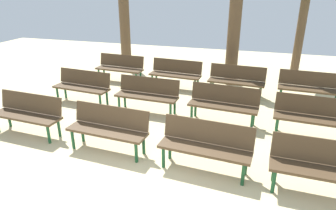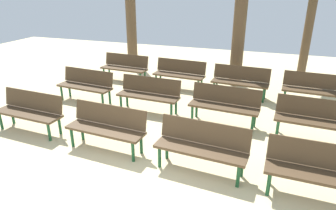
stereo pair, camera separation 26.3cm
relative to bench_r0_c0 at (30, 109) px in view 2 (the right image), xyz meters
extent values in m
cube|color=#4C3823|center=(0.00, -0.08, -0.07)|extent=(1.62, 0.54, 0.05)
cube|color=#4C3823|center=(0.01, 0.12, 0.17)|extent=(1.60, 0.22, 0.40)
cylinder|color=#194C28|center=(-0.71, -0.19, -0.30)|extent=(0.06, 0.06, 0.40)
cylinder|color=#194C28|center=(0.68, -0.28, -0.30)|extent=(0.06, 0.06, 0.40)
cylinder|color=#194C28|center=(-0.69, 0.13, -0.30)|extent=(0.06, 0.06, 0.40)
cylinder|color=#194C28|center=(0.70, 0.04, -0.30)|extent=(0.06, 0.06, 0.40)
cube|color=#4C3823|center=(1.99, -0.21, -0.07)|extent=(1.63, 0.55, 0.05)
cube|color=#4C3823|center=(2.01, -0.01, 0.17)|extent=(1.60, 0.23, 0.40)
cylinder|color=#194C28|center=(1.28, -0.32, -0.30)|extent=(0.06, 0.06, 0.40)
cylinder|color=#194C28|center=(2.68, -0.42, -0.30)|extent=(0.06, 0.06, 0.40)
cylinder|color=#194C28|center=(1.31, 0.00, -0.30)|extent=(0.06, 0.06, 0.40)
cylinder|color=#194C28|center=(2.70, -0.10, -0.30)|extent=(0.06, 0.06, 0.40)
cube|color=#4C3823|center=(3.92, -0.33, -0.07)|extent=(1.63, 0.57, 0.05)
cube|color=#4C3823|center=(3.93, -0.13, 0.17)|extent=(1.60, 0.25, 0.40)
cylinder|color=#194C28|center=(3.21, -0.43, -0.30)|extent=(0.06, 0.06, 0.40)
cylinder|color=#194C28|center=(4.60, -0.55, -0.30)|extent=(0.06, 0.06, 0.40)
cylinder|color=#194C28|center=(3.23, -0.11, -0.30)|extent=(0.06, 0.06, 0.40)
cylinder|color=#194C28|center=(4.63, -0.23, -0.30)|extent=(0.06, 0.06, 0.40)
cube|color=#4C3823|center=(5.78, -0.47, -0.07)|extent=(1.62, 0.50, 0.05)
cube|color=#4C3823|center=(5.79, -0.27, 0.17)|extent=(1.60, 0.18, 0.40)
cylinder|color=#194C28|center=(5.07, -0.60, -0.30)|extent=(0.06, 0.06, 0.40)
cylinder|color=#194C28|center=(5.08, -0.28, -0.30)|extent=(0.06, 0.06, 0.40)
cube|color=#4C3823|center=(0.11, 1.90, -0.07)|extent=(1.63, 0.58, 0.05)
cube|color=#4C3823|center=(0.13, 2.10, 0.17)|extent=(1.60, 0.27, 0.40)
cylinder|color=#194C28|center=(-0.60, 1.80, -0.30)|extent=(0.06, 0.06, 0.40)
cylinder|color=#194C28|center=(0.80, 1.68, -0.30)|extent=(0.06, 0.06, 0.40)
cylinder|color=#194C28|center=(-0.57, 2.12, -0.30)|extent=(0.06, 0.06, 0.40)
cylinder|color=#194C28|center=(0.82, 2.00, -0.30)|extent=(0.06, 0.06, 0.40)
cube|color=#4C3823|center=(2.05, 1.80, -0.07)|extent=(1.62, 0.51, 0.05)
cube|color=#4C3823|center=(2.06, 2.00, 0.17)|extent=(1.60, 0.20, 0.40)
cylinder|color=#194C28|center=(1.34, 1.67, -0.30)|extent=(0.06, 0.06, 0.40)
cylinder|color=#194C28|center=(2.74, 1.61, -0.30)|extent=(0.06, 0.06, 0.40)
cylinder|color=#194C28|center=(1.35, 1.99, -0.30)|extent=(0.06, 0.06, 0.40)
cylinder|color=#194C28|center=(2.75, 1.93, -0.30)|extent=(0.06, 0.06, 0.40)
cube|color=#4C3823|center=(3.97, 1.71, -0.07)|extent=(1.63, 0.57, 0.05)
cube|color=#4C3823|center=(3.99, 1.91, 0.17)|extent=(1.60, 0.25, 0.40)
cylinder|color=#194C28|center=(3.26, 1.61, -0.30)|extent=(0.06, 0.06, 0.40)
cylinder|color=#194C28|center=(4.66, 1.50, -0.30)|extent=(0.06, 0.06, 0.40)
cylinder|color=#194C28|center=(3.29, 1.93, -0.30)|extent=(0.06, 0.06, 0.40)
cylinder|color=#194C28|center=(4.68, 1.82, -0.30)|extent=(0.06, 0.06, 0.40)
cube|color=#4C3823|center=(5.89, 1.53, -0.07)|extent=(1.63, 0.54, 0.05)
cube|color=#4C3823|center=(5.90, 1.73, 0.17)|extent=(1.60, 0.23, 0.40)
cylinder|color=#194C28|center=(5.18, 1.42, -0.30)|extent=(0.06, 0.06, 0.40)
cylinder|color=#194C28|center=(5.20, 1.74, -0.30)|extent=(0.06, 0.06, 0.40)
cube|color=#4C3823|center=(0.27, 3.96, -0.07)|extent=(1.63, 0.55, 0.05)
cube|color=#4C3823|center=(0.28, 4.16, 0.17)|extent=(1.60, 0.23, 0.40)
cylinder|color=#194C28|center=(-0.44, 3.85, -0.30)|extent=(0.06, 0.06, 0.40)
cylinder|color=#194C28|center=(0.96, 3.75, -0.30)|extent=(0.06, 0.06, 0.40)
cylinder|color=#194C28|center=(-0.42, 4.17, -0.30)|extent=(0.06, 0.06, 0.40)
cylinder|color=#194C28|center=(0.98, 4.07, -0.30)|extent=(0.06, 0.06, 0.40)
cube|color=#4C3823|center=(2.23, 3.83, -0.07)|extent=(1.63, 0.57, 0.05)
cube|color=#4C3823|center=(2.24, 4.02, 0.17)|extent=(1.60, 0.25, 0.40)
cylinder|color=#194C28|center=(1.52, 3.72, -0.30)|extent=(0.06, 0.06, 0.40)
cylinder|color=#194C28|center=(2.91, 3.61, -0.30)|extent=(0.06, 0.06, 0.40)
cylinder|color=#194C28|center=(1.54, 4.04, -0.30)|extent=(0.06, 0.06, 0.40)
cylinder|color=#194C28|center=(2.94, 3.93, -0.30)|extent=(0.06, 0.06, 0.40)
cube|color=#4C3823|center=(4.10, 3.66, -0.07)|extent=(1.63, 0.55, 0.05)
cube|color=#4C3823|center=(4.12, 3.86, 0.17)|extent=(1.60, 0.23, 0.40)
cylinder|color=#194C28|center=(3.40, 3.55, -0.30)|extent=(0.06, 0.06, 0.40)
cylinder|color=#194C28|center=(4.79, 3.46, -0.30)|extent=(0.06, 0.06, 0.40)
cylinder|color=#194C28|center=(3.42, 3.87, -0.30)|extent=(0.06, 0.06, 0.40)
cylinder|color=#194C28|center=(4.81, 3.78, -0.30)|extent=(0.06, 0.06, 0.40)
cube|color=#4C3823|center=(6.04, 3.58, -0.07)|extent=(1.62, 0.53, 0.05)
cube|color=#4C3823|center=(6.05, 3.78, 0.17)|extent=(1.60, 0.22, 0.40)
cylinder|color=#194C28|center=(5.33, 3.46, -0.30)|extent=(0.06, 0.06, 0.40)
cylinder|color=#194C28|center=(5.35, 3.78, -0.30)|extent=(0.06, 0.06, 0.40)
cylinder|color=brown|center=(-0.50, 6.23, 1.12)|extent=(0.40, 0.40, 3.26)
cylinder|color=brown|center=(5.89, 6.11, 1.18)|extent=(0.28, 0.28, 3.37)
cylinder|color=brown|center=(3.83, 4.85, 1.01)|extent=(0.39, 0.39, 3.03)
camera|label=1|loc=(4.62, -4.80, 2.58)|focal=32.06mm
camera|label=2|loc=(4.87, -4.72, 2.58)|focal=32.06mm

